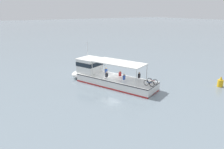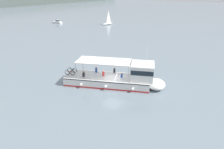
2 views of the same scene
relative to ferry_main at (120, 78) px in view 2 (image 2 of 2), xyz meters
name	(u,v)px [view 2 (image 2 of 2)]	position (x,y,z in m)	size (l,w,h in m)	color
ground_plane	(112,86)	(-0.85, 0.56, -1.02)	(400.00, 400.00, 0.00)	gray
ferry_main	(120,78)	(0.00, 0.00, 0.00)	(7.69, 12.93, 5.32)	white
motorboat_off_bow	(58,22)	(31.86, 45.32, -0.47)	(1.79, 3.75, 1.26)	white
sailboat_near_port	(108,23)	(39.41, 28.48, -0.48)	(4.97, 2.19, 5.40)	white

